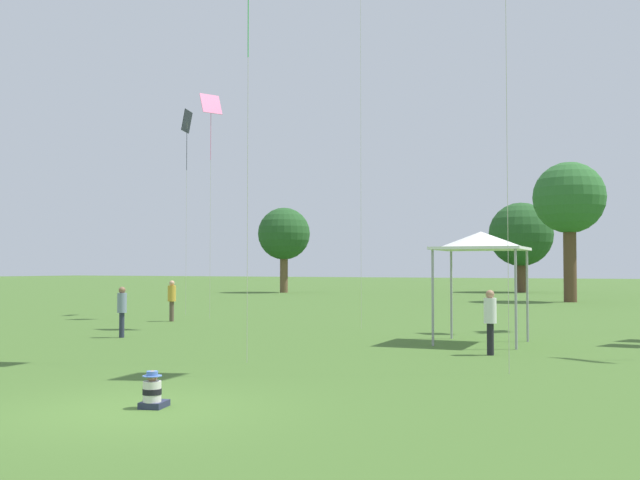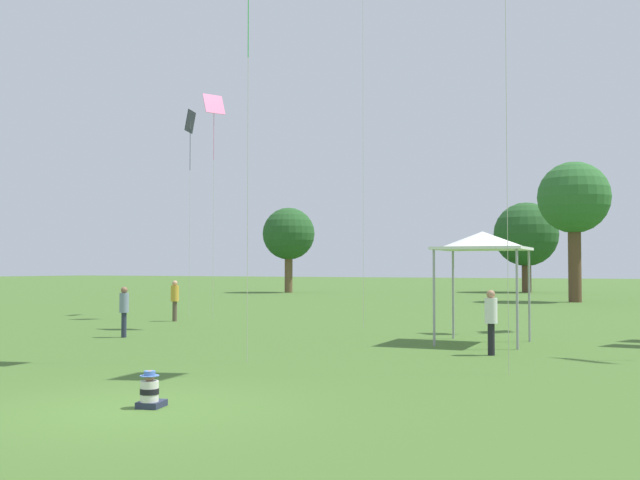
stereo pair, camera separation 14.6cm
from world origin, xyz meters
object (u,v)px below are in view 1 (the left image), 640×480
(seated_toddler, at_px, (153,392))
(person_standing_2, at_px, (122,307))
(person_standing_1, at_px, (172,297))
(canopy_tent, at_px, (481,242))
(distant_tree_3, at_px, (521,235))
(distant_tree_1, at_px, (284,234))
(kite_3, at_px, (211,112))
(distant_tree_0, at_px, (569,200))
(person_standing_3, at_px, (490,316))
(kite_8, at_px, (187,127))

(seated_toddler, distance_m, person_standing_2, 12.38)
(person_standing_1, xyz_separation_m, canopy_tent, (13.68, -3.20, 1.95))
(person_standing_2, relative_size, distant_tree_3, 0.20)
(distant_tree_1, bearing_deg, person_standing_2, -67.32)
(distant_tree_3, bearing_deg, seated_toddler, -83.78)
(person_standing_1, xyz_separation_m, kite_3, (0.56, 1.90, 7.97))
(distant_tree_1, bearing_deg, distant_tree_0, -16.77)
(person_standing_3, xyz_separation_m, kite_8, (-16.64, 9.55, 7.83))
(person_standing_1, bearing_deg, kite_3, -132.01)
(person_standing_1, distance_m, distant_tree_1, 35.85)
(person_standing_1, height_order, distant_tree_1, distant_tree_1)
(person_standing_1, height_order, person_standing_2, person_standing_1)
(person_standing_2, bearing_deg, seated_toddler, -166.35)
(seated_toddler, relative_size, person_standing_1, 0.35)
(kite_8, relative_size, distant_tree_0, 1.06)
(person_standing_1, relative_size, person_standing_2, 1.05)
(kite_8, height_order, distant_tree_1, kite_8)
(kite_3, distance_m, distant_tree_1, 34.30)
(person_standing_2, bearing_deg, kite_8, -3.31)
(canopy_tent, distance_m, distant_tree_1, 45.26)
(person_standing_3, relative_size, kite_8, 0.17)
(kite_8, bearing_deg, distant_tree_3, -162.72)
(person_standing_1, bearing_deg, seated_toddler, 101.54)
(person_standing_3, bearing_deg, kite_8, 75.29)
(kite_8, distance_m, distant_tree_3, 40.28)
(seated_toddler, relative_size, kite_3, 0.06)
(kite_8, xyz_separation_m, distant_tree_0, (14.04, 21.69, -2.24))
(kite_8, bearing_deg, canopy_tent, 94.23)
(person_standing_1, distance_m, distant_tree_3, 43.60)
(canopy_tent, xyz_separation_m, kite_3, (-13.12, 5.09, 6.02))
(seated_toddler, xyz_separation_m, person_standing_1, (-11.63, 15.35, 0.76))
(seated_toddler, bearing_deg, canopy_tent, 66.09)
(seated_toddler, xyz_separation_m, kite_3, (-11.07, 17.25, 8.73))
(person_standing_1, height_order, canopy_tent, canopy_tent)
(person_standing_3, xyz_separation_m, canopy_tent, (-0.93, 2.71, 1.97))
(person_standing_1, xyz_separation_m, kite_8, (-2.03, 3.64, 7.81))
(person_standing_2, xyz_separation_m, distant_tree_0, (8.94, 31.77, 5.61))
(person_standing_2, xyz_separation_m, distant_tree_1, (-16.48, 39.43, 4.19))
(person_standing_3, xyz_separation_m, distant_tree_0, (-2.60, 31.24, 5.59))
(distant_tree_0, distance_m, distant_tree_1, 26.59)
(distant_tree_1, height_order, distant_tree_3, distant_tree_3)
(person_standing_3, bearing_deg, person_standing_2, 107.77)
(kite_3, height_order, distant_tree_1, kite_3)
(person_standing_3, height_order, canopy_tent, canopy_tent)
(person_standing_2, height_order, kite_3, kite_3)
(kite_8, bearing_deg, kite_3, 83.79)
(kite_3, bearing_deg, person_standing_1, -125.18)
(seated_toddler, bearing_deg, person_standing_2, 119.50)
(seated_toddler, bearing_deg, kite_8, 111.40)
(distant_tree_0, relative_size, distant_tree_3, 1.12)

